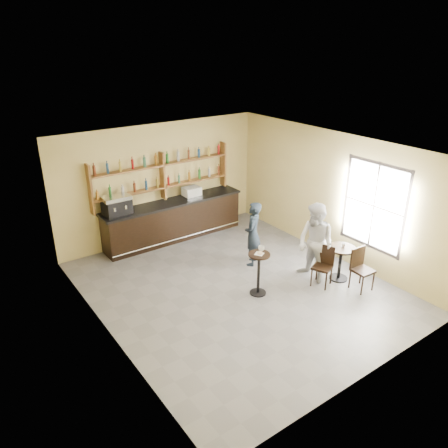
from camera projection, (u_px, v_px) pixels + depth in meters
floor at (237, 288)px, 9.96m from camera, size 7.00×7.00×0.00m
ceiling at (239, 150)px, 8.68m from camera, size 7.00×7.00×0.00m
wall_back at (161, 182)px, 11.93m from camera, size 7.00×0.00×7.00m
wall_front at (376, 297)px, 6.71m from camera, size 7.00×0.00×7.00m
wall_left at (103, 262)px, 7.72m from camera, size 0.00×7.00×7.00m
wall_right at (333, 196)px, 10.92m from camera, size 0.00×7.00×7.00m
window_pane at (374, 206)px, 9.98m from camera, size 0.00×2.00×2.00m
window_frame at (374, 206)px, 9.98m from camera, size 0.04×1.70×2.10m
shelf_unit at (163, 176)px, 11.75m from camera, size 4.00×0.26×1.40m
liquor_bottles at (162, 170)px, 11.69m from camera, size 3.68×0.10×1.00m
bar_counter at (174, 220)px, 12.17m from camera, size 4.10×0.80×1.11m
espresso_machine at (117, 205)px, 11.00m from camera, size 0.72×0.50×0.49m
pastry_case at (192, 192)px, 12.21m from camera, size 0.52×0.44×0.29m
pedestal_table at (259, 274)px, 9.55m from camera, size 0.60×0.60×0.98m
napkin at (259, 254)px, 9.35m from camera, size 0.24×0.24×0.00m
donut at (260, 253)px, 9.34m from camera, size 0.15×0.15×0.04m
cup_pedestal at (261, 248)px, 9.48m from camera, size 0.16×0.16×0.11m
man_main at (253, 234)px, 10.70m from camera, size 0.70×0.69×1.63m
cafe_table at (340, 263)px, 10.16m from camera, size 0.74×0.74×0.82m
cup_cafe at (344, 245)px, 10.01m from camera, size 0.10×0.10×0.09m
chair_west at (322, 267)px, 9.88m from camera, size 0.53×0.53×0.94m
chair_south at (363, 270)px, 9.71m from camera, size 0.45×0.45×0.98m
patron_second at (315, 243)px, 9.93m from camera, size 0.73×0.93×1.88m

